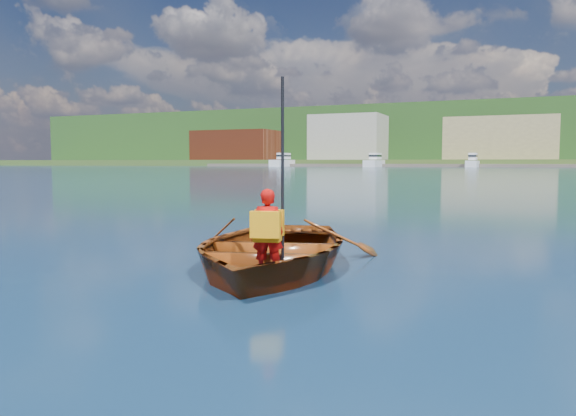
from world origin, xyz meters
TOP-DOWN VIEW (x-y plane):
  - ground at (0.00, 0.00)m, footprint 600.00×600.00m
  - rowboat at (-1.34, -0.42)m, footprint 3.69×4.53m
  - child_paddler at (-0.98, -1.26)m, footprint 0.41×0.41m
  - shoreline at (0.00, 236.61)m, footprint 400.00×140.00m
  - dock at (-9.35, 148.00)m, footprint 160.05×7.51m
  - waterfront_buildings at (-7.74, 165.00)m, footprint 202.00×16.00m
  - marina_yachts at (3.48, 143.30)m, footprint 137.82×13.38m
  - hillside_trees at (-26.49, 236.32)m, footprint 312.15×68.46m

SIDE VIEW (x-z plane):
  - ground at x=0.00m, z-range 0.00..0.00m
  - rowboat at x=-1.34m, z-range -0.15..0.67m
  - dock at x=-9.35m, z-range 0.00..0.80m
  - child_paddler at x=-0.98m, z-range -0.50..1.77m
  - marina_yachts at x=3.48m, z-range -0.83..3.59m
  - waterfront_buildings at x=-7.74m, z-range 0.74..14.74m
  - shoreline at x=0.00m, z-range -0.68..21.32m
  - hillside_trees at x=-26.49m, z-range 6.86..28.37m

